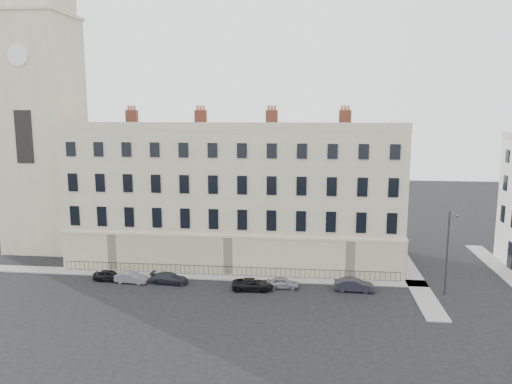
% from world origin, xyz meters
% --- Properties ---
extents(ground, '(160.00, 160.00, 0.00)m').
position_xyz_m(ground, '(0.00, 0.00, 0.00)').
color(ground, black).
rests_on(ground, ground).
extents(terrace, '(36.22, 12.22, 17.00)m').
position_xyz_m(terrace, '(-5.97, 11.97, 7.50)').
color(terrace, '#BFB28E').
rests_on(terrace, ground).
extents(church_tower, '(8.00, 8.13, 44.00)m').
position_xyz_m(church_tower, '(-30.00, 14.00, 18.66)').
color(church_tower, '#BFB28E').
rests_on(church_tower, ground).
extents(pavement_terrace, '(48.00, 2.00, 0.12)m').
position_xyz_m(pavement_terrace, '(-10.00, 5.00, 0.06)').
color(pavement_terrace, gray).
rests_on(pavement_terrace, ground).
extents(pavement_east_return, '(2.00, 24.00, 0.12)m').
position_xyz_m(pavement_east_return, '(13.00, 8.00, 0.06)').
color(pavement_east_return, gray).
rests_on(pavement_east_return, ground).
extents(pavement_adjacent, '(2.00, 20.00, 0.12)m').
position_xyz_m(pavement_adjacent, '(23.00, 10.00, 0.06)').
color(pavement_adjacent, gray).
rests_on(pavement_adjacent, ground).
extents(railings, '(35.00, 0.04, 0.96)m').
position_xyz_m(railings, '(-6.00, 5.40, 0.55)').
color(railings, black).
rests_on(railings, ground).
extents(car_a, '(3.29, 1.42, 1.11)m').
position_xyz_m(car_a, '(-17.58, 2.72, 0.55)').
color(car_a, black).
rests_on(car_a, ground).
extents(car_b, '(3.38, 1.39, 1.09)m').
position_xyz_m(car_b, '(-15.16, 2.37, 0.54)').
color(car_b, slate).
rests_on(car_b, ground).
extents(car_c, '(3.86, 1.84, 1.09)m').
position_xyz_m(car_c, '(-11.37, 2.62, 0.54)').
color(car_c, '#22252E').
rests_on(car_c, ground).
extents(car_d, '(4.07, 2.07, 1.10)m').
position_xyz_m(car_d, '(-2.94, 1.73, 0.55)').
color(car_d, black).
rests_on(car_d, ground).
extents(car_e, '(3.12, 1.27, 1.06)m').
position_xyz_m(car_e, '(-0.10, 2.55, 0.53)').
color(car_e, gray).
rests_on(car_e, ground).
extents(car_f, '(3.76, 1.44, 1.22)m').
position_xyz_m(car_f, '(6.68, 2.46, 0.61)').
color(car_f, '#22232E').
rests_on(car_f, ground).
extents(streetlamp, '(0.51, 1.70, 7.95)m').
position_xyz_m(streetlamp, '(15.02, 2.30, 4.41)').
color(streetlamp, '#303035').
rests_on(streetlamp, ground).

